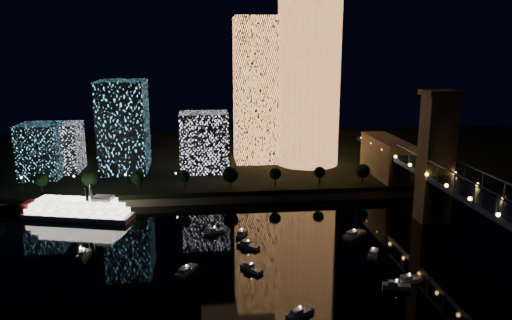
{
  "coord_description": "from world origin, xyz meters",
  "views": [
    {
      "loc": [
        -22.2,
        -123.62,
        65.73
      ],
      "look_at": [
        -2.35,
        55.0,
        24.46
      ],
      "focal_mm": 35.0,
      "sensor_mm": 36.0,
      "label": 1
    }
  ],
  "objects_px": {
    "riverboat": "(73,210)",
    "truss_bridge": "(507,221)",
    "tower_cylindrical": "(309,81)",
    "tower_rectangular": "(257,90)"
  },
  "relations": [
    {
      "from": "truss_bridge",
      "to": "riverboat",
      "type": "distance_m",
      "value": 152.31
    },
    {
      "from": "riverboat",
      "to": "tower_cylindrical",
      "type": "bearing_deg",
      "value": 30.17
    },
    {
      "from": "truss_bridge",
      "to": "tower_rectangular",
      "type": "bearing_deg",
      "value": 113.03
    },
    {
      "from": "tower_cylindrical",
      "to": "riverboat",
      "type": "xyz_separation_m",
      "value": [
        -105.74,
        -61.46,
        -44.44
      ]
    },
    {
      "from": "tower_cylindrical",
      "to": "riverboat",
      "type": "bearing_deg",
      "value": -149.83
    },
    {
      "from": "riverboat",
      "to": "truss_bridge",
      "type": "bearing_deg",
      "value": -24.85
    },
    {
      "from": "truss_bridge",
      "to": "riverboat",
      "type": "xyz_separation_m",
      "value": [
        -137.73,
        63.77,
        -12.68
      ]
    },
    {
      "from": "tower_rectangular",
      "to": "truss_bridge",
      "type": "height_order",
      "value": "tower_rectangular"
    },
    {
      "from": "tower_cylindrical",
      "to": "riverboat",
      "type": "distance_m",
      "value": 130.13
    },
    {
      "from": "truss_bridge",
      "to": "riverboat",
      "type": "relative_size",
      "value": 5.67
    }
  ]
}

